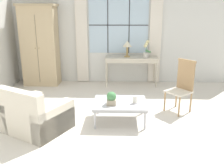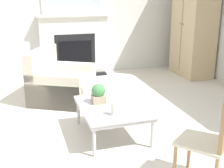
{
  "view_description": "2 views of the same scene",
  "coord_description": "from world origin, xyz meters",
  "px_view_note": "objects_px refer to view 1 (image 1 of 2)",
  "views": [
    {
      "loc": [
        0.06,
        -4.23,
        2.11
      ],
      "look_at": [
        -0.1,
        0.43,
        0.7
      ],
      "focal_mm": 40.0,
      "sensor_mm": 36.0,
      "label": 1
    },
    {
      "loc": [
        3.52,
        -0.82,
        1.81
      ],
      "look_at": [
        0.22,
        0.19,
        0.73
      ],
      "focal_mm": 50.0,
      "sensor_mm": 36.0,
      "label": 2
    }
  ],
  "objects_px": {
    "armoire": "(40,45)",
    "pillar_candle": "(135,100)",
    "side_chair_wooden": "(182,84)",
    "potted_orchid": "(146,51)",
    "potted_plant_small": "(111,98)",
    "console_table": "(131,60)",
    "table_lamp": "(127,45)",
    "armchair_upholstered": "(36,116)",
    "coffee_table": "(120,104)"
  },
  "relations": [
    {
      "from": "console_table",
      "to": "table_lamp",
      "type": "distance_m",
      "value": 0.44
    },
    {
      "from": "console_table",
      "to": "potted_orchid",
      "type": "xyz_separation_m",
      "value": [
        0.4,
        -0.04,
        0.27
      ]
    },
    {
      "from": "potted_orchid",
      "to": "coffee_table",
      "type": "bearing_deg",
      "value": -106.58
    },
    {
      "from": "side_chair_wooden",
      "to": "potted_orchid",
      "type": "bearing_deg",
      "value": 107.97
    },
    {
      "from": "coffee_table",
      "to": "potted_orchid",
      "type": "bearing_deg",
      "value": 73.42
    },
    {
      "from": "console_table",
      "to": "potted_orchid",
      "type": "height_order",
      "value": "potted_orchid"
    },
    {
      "from": "table_lamp",
      "to": "coffee_table",
      "type": "xyz_separation_m",
      "value": [
        -0.19,
        -2.45,
        -0.79
      ]
    },
    {
      "from": "potted_orchid",
      "to": "side_chair_wooden",
      "type": "relative_size",
      "value": 0.44
    },
    {
      "from": "armoire",
      "to": "table_lamp",
      "type": "bearing_deg",
      "value": 0.31
    },
    {
      "from": "coffee_table",
      "to": "armchair_upholstered",
      "type": "bearing_deg",
      "value": -163.52
    },
    {
      "from": "pillar_candle",
      "to": "potted_orchid",
      "type": "bearing_deg",
      "value": 79.96
    },
    {
      "from": "coffee_table",
      "to": "potted_plant_small",
      "type": "xyz_separation_m",
      "value": [
        -0.16,
        -0.14,
        0.16
      ]
    },
    {
      "from": "table_lamp",
      "to": "armchair_upholstered",
      "type": "bearing_deg",
      "value": -120.21
    },
    {
      "from": "table_lamp",
      "to": "potted_orchid",
      "type": "xyz_separation_m",
      "value": [
        0.53,
        -0.05,
        -0.15
      ]
    },
    {
      "from": "potted_orchid",
      "to": "coffee_table",
      "type": "height_order",
      "value": "potted_orchid"
    },
    {
      "from": "potted_orchid",
      "to": "pillar_candle",
      "type": "bearing_deg",
      "value": -100.04
    },
    {
      "from": "potted_orchid",
      "to": "potted_plant_small",
      "type": "height_order",
      "value": "potted_orchid"
    },
    {
      "from": "table_lamp",
      "to": "potted_orchid",
      "type": "relative_size",
      "value": 0.93
    },
    {
      "from": "armoire",
      "to": "coffee_table",
      "type": "distance_m",
      "value": 3.4
    },
    {
      "from": "table_lamp",
      "to": "pillar_candle",
      "type": "relative_size",
      "value": 2.94
    },
    {
      "from": "potted_orchid",
      "to": "armchair_upholstered",
      "type": "height_order",
      "value": "potted_orchid"
    },
    {
      "from": "side_chair_wooden",
      "to": "pillar_candle",
      "type": "height_order",
      "value": "side_chair_wooden"
    },
    {
      "from": "side_chair_wooden",
      "to": "armoire",
      "type": "bearing_deg",
      "value": 152.37
    },
    {
      "from": "side_chair_wooden",
      "to": "table_lamp",
      "type": "bearing_deg",
      "value": 120.83
    },
    {
      "from": "console_table",
      "to": "armchair_upholstered",
      "type": "relative_size",
      "value": 1.14
    },
    {
      "from": "table_lamp",
      "to": "side_chair_wooden",
      "type": "xyz_separation_m",
      "value": [
        1.12,
        -1.87,
        -0.54
      ]
    },
    {
      "from": "armchair_upholstered",
      "to": "coffee_table",
      "type": "xyz_separation_m",
      "value": [
        1.49,
        0.44,
        0.08
      ]
    },
    {
      "from": "potted_orchid",
      "to": "pillar_candle",
      "type": "relative_size",
      "value": 3.15
    },
    {
      "from": "armoire",
      "to": "potted_plant_small",
      "type": "relative_size",
      "value": 8.97
    },
    {
      "from": "console_table",
      "to": "pillar_candle",
      "type": "relative_size",
      "value": 9.61
    },
    {
      "from": "potted_orchid",
      "to": "potted_plant_small",
      "type": "distance_m",
      "value": 2.73
    },
    {
      "from": "table_lamp",
      "to": "side_chair_wooden",
      "type": "height_order",
      "value": "table_lamp"
    },
    {
      "from": "console_table",
      "to": "potted_plant_small",
      "type": "distance_m",
      "value": 2.63
    },
    {
      "from": "armoire",
      "to": "side_chair_wooden",
      "type": "distance_m",
      "value": 4.04
    },
    {
      "from": "armoire",
      "to": "pillar_candle",
      "type": "height_order",
      "value": "armoire"
    },
    {
      "from": "side_chair_wooden",
      "to": "pillar_candle",
      "type": "bearing_deg",
      "value": -148.05
    },
    {
      "from": "armchair_upholstered",
      "to": "potted_plant_small",
      "type": "distance_m",
      "value": 1.39
    },
    {
      "from": "potted_orchid",
      "to": "side_chair_wooden",
      "type": "bearing_deg",
      "value": -72.03
    },
    {
      "from": "armoire",
      "to": "potted_orchid",
      "type": "distance_m",
      "value": 2.96
    },
    {
      "from": "armchair_upholstered",
      "to": "side_chair_wooden",
      "type": "relative_size",
      "value": 1.17
    },
    {
      "from": "table_lamp",
      "to": "coffee_table",
      "type": "relative_size",
      "value": 0.44
    },
    {
      "from": "console_table",
      "to": "pillar_candle",
      "type": "distance_m",
      "value": 2.52
    },
    {
      "from": "table_lamp",
      "to": "potted_plant_small",
      "type": "bearing_deg",
      "value": -97.68
    },
    {
      "from": "console_table",
      "to": "armchair_upholstered",
      "type": "distance_m",
      "value": 3.43
    },
    {
      "from": "table_lamp",
      "to": "pillar_candle",
      "type": "bearing_deg",
      "value": -87.96
    },
    {
      "from": "table_lamp",
      "to": "potted_orchid",
      "type": "bearing_deg",
      "value": -5.29
    },
    {
      "from": "console_table",
      "to": "side_chair_wooden",
      "type": "xyz_separation_m",
      "value": [
        1.0,
        -1.86,
        -0.12
      ]
    },
    {
      "from": "armoire",
      "to": "coffee_table",
      "type": "bearing_deg",
      "value": -47.36
    },
    {
      "from": "console_table",
      "to": "table_lamp",
      "type": "xyz_separation_m",
      "value": [
        -0.12,
        0.01,
        0.42
      ]
    },
    {
      "from": "armchair_upholstered",
      "to": "potted_orchid",
      "type": "bearing_deg",
      "value": 52.16
    }
  ]
}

